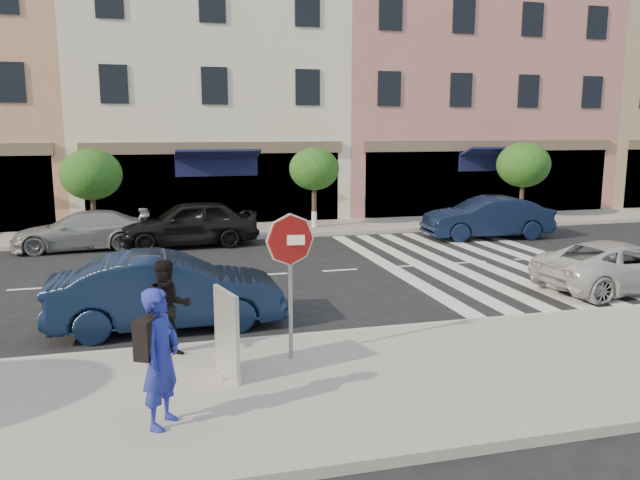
% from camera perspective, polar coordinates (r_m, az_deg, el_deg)
% --- Properties ---
extents(ground, '(120.00, 120.00, 0.00)m').
position_cam_1_polar(ground, '(13.14, -1.54, -7.07)').
color(ground, black).
rests_on(ground, ground).
extents(sidewalk_near, '(60.00, 4.50, 0.15)m').
position_cam_1_polar(sidewalk_near, '(9.72, 3.71, -12.98)').
color(sidewalk_near, gray).
rests_on(sidewalk_near, ground).
extents(sidewalk_far, '(60.00, 3.00, 0.15)m').
position_cam_1_polar(sidewalk_far, '(23.70, -7.70, 0.81)').
color(sidewalk_far, gray).
rests_on(sidewalk_far, ground).
extents(building_centre, '(11.00, 9.00, 11.00)m').
position_cam_1_polar(building_centre, '(29.36, -10.48, 13.15)').
color(building_centre, beige).
rests_on(building_centre, ground).
extents(building_east_mid, '(13.00, 9.00, 13.00)m').
position_cam_1_polar(building_east_mid, '(32.67, 11.68, 14.55)').
color(building_east_mid, '#B26E6A').
rests_on(building_east_mid, ground).
extents(street_tree_wb, '(2.10, 2.10, 3.06)m').
position_cam_1_polar(street_tree_wb, '(23.17, -20.19, 5.63)').
color(street_tree_wb, '#473323').
rests_on(street_tree_wb, sidewalk_far).
extents(street_tree_c, '(1.90, 1.90, 3.04)m').
position_cam_1_polar(street_tree_c, '(23.80, -0.54, 6.47)').
color(street_tree_c, '#473323').
rests_on(street_tree_c, sidewalk_far).
extents(street_tree_ea, '(2.20, 2.20, 3.19)m').
position_cam_1_polar(street_tree_ea, '(27.45, 18.10, 6.54)').
color(street_tree_ea, '#473323').
rests_on(street_tree_ea, sidewalk_far).
extents(stop_sign, '(0.85, 0.17, 2.42)m').
position_cam_1_polar(stop_sign, '(10.01, -2.73, -1.25)').
color(stop_sign, gray).
rests_on(stop_sign, sidewalk_near).
extents(photographer, '(0.70, 0.78, 1.80)m').
position_cam_1_polar(photographer, '(8.22, -14.33, -10.40)').
color(photographer, navy).
rests_on(photographer, sidewalk_near).
extents(walker, '(0.90, 0.76, 1.64)m').
position_cam_1_polar(walker, '(10.63, -13.71, -6.11)').
color(walker, black).
rests_on(walker, sidewalk_near).
extents(poster_board, '(0.38, 0.87, 1.36)m').
position_cam_1_polar(poster_board, '(9.66, -8.50, -8.58)').
color(poster_board, beige).
rests_on(poster_board, sidewalk_near).
extents(car_near_mid, '(4.52, 1.60, 1.49)m').
position_cam_1_polar(car_near_mid, '(12.64, -13.78, -4.57)').
color(car_near_mid, '#0E1A33').
rests_on(car_near_mid, ground).
extents(car_near_right, '(4.49, 2.43, 1.19)m').
position_cam_1_polar(car_near_right, '(16.85, 25.79, -2.14)').
color(car_near_right, '#B8B8B8').
rests_on(car_near_right, ground).
extents(car_far_left, '(4.36, 1.96, 1.24)m').
position_cam_1_polar(car_far_left, '(21.69, -20.98, 0.81)').
color(car_far_left, gray).
rests_on(car_far_left, ground).
extents(car_far_mid, '(4.61, 2.02, 1.54)m').
position_cam_1_polar(car_far_mid, '(21.27, -11.88, 1.51)').
color(car_far_mid, black).
rests_on(car_far_mid, ground).
extents(car_far_right, '(4.64, 1.94, 1.49)m').
position_cam_1_polar(car_far_right, '(23.11, 15.03, 1.99)').
color(car_far_right, black).
rests_on(car_far_right, ground).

